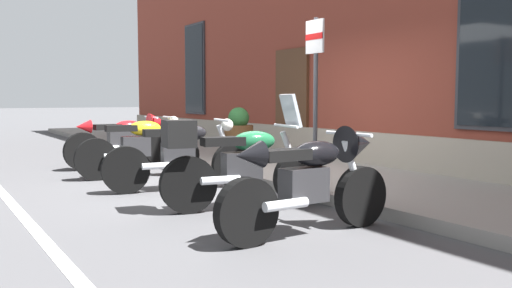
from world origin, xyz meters
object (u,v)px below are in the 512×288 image
object	(u,v)px
motorcycle_black_naked	(183,155)
motorcycle_green_touring	(237,162)
parking_sign	(315,76)
motorcycle_red_sport	(127,138)
motorcycle_yellow_naked	(140,147)
barrel_planter	(239,136)
motorcycle_black_sport	(315,176)

from	to	relation	value
motorcycle_black_naked	motorcycle_green_touring	world-z (taller)	motorcycle_green_touring
motorcycle_black_naked	parking_sign	distance (m)	2.12
motorcycle_red_sport	motorcycle_green_touring	world-z (taller)	motorcycle_green_touring
motorcycle_black_naked	motorcycle_green_touring	size ratio (longest dim) A/B	1.08
motorcycle_red_sport	motorcycle_yellow_naked	size ratio (longest dim) A/B	1.06
motorcycle_black_naked	barrel_planter	bearing A→B (deg)	134.18
motorcycle_red_sport	motorcycle_yellow_naked	world-z (taller)	motorcycle_red_sport
motorcycle_green_touring	parking_sign	size ratio (longest dim) A/B	0.91
motorcycle_yellow_naked	parking_sign	bearing A→B (deg)	30.41
motorcycle_red_sport	motorcycle_black_sport	distance (m)	5.79
motorcycle_green_touring	motorcycle_black_sport	world-z (taller)	motorcycle_green_touring
motorcycle_green_touring	motorcycle_black_sport	xyz separation A→B (m)	(1.40, 0.04, 0.00)
motorcycle_black_naked	motorcycle_black_sport	distance (m)	2.95
motorcycle_yellow_naked	motorcycle_green_touring	distance (m)	3.02
barrel_planter	motorcycle_black_naked	bearing A→B (deg)	-45.82
parking_sign	motorcycle_black_naked	bearing A→B (deg)	-128.60
motorcycle_black_naked	barrel_planter	xyz separation A→B (m)	(-1.97, 2.03, 0.08)
parking_sign	barrel_planter	world-z (taller)	parking_sign
motorcycle_black_naked	motorcycle_red_sport	bearing A→B (deg)	177.07
motorcycle_black_naked	motorcycle_black_sport	size ratio (longest dim) A/B	1.11
motorcycle_black_naked	parking_sign	world-z (taller)	parking_sign
motorcycle_yellow_naked	barrel_planter	xyz separation A→B (m)	(-0.51, 2.13, 0.08)
motorcycle_red_sport	motorcycle_black_sport	bearing A→B (deg)	-1.30
motorcycle_black_naked	motorcycle_green_touring	xyz separation A→B (m)	(1.55, -0.02, 0.07)
parking_sign	barrel_planter	size ratio (longest dim) A/B	2.27
motorcycle_red_sport	parking_sign	distance (m)	4.30
motorcycle_green_touring	motorcycle_black_sport	bearing A→B (deg)	1.46
motorcycle_black_sport	motorcycle_green_touring	bearing A→B (deg)	-178.54
motorcycle_black_sport	barrel_planter	size ratio (longest dim) A/B	2.03
parking_sign	motorcycle_black_sport	bearing A→B (deg)	-37.87
motorcycle_red_sport	motorcycle_black_naked	size ratio (longest dim) A/B	0.99
motorcycle_yellow_naked	motorcycle_green_touring	world-z (taller)	motorcycle_green_touring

